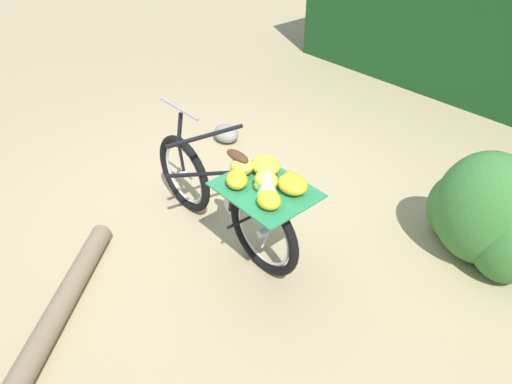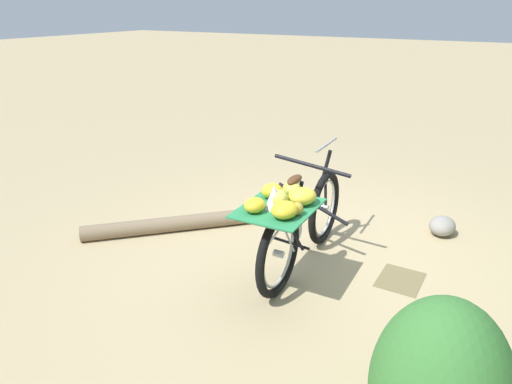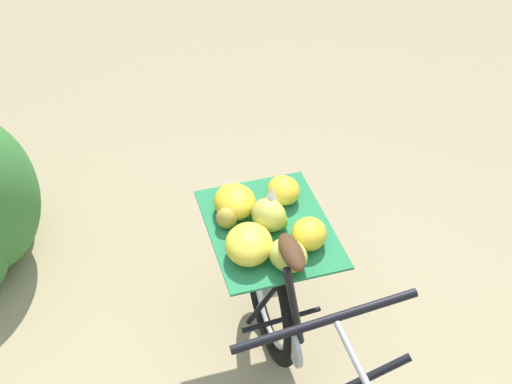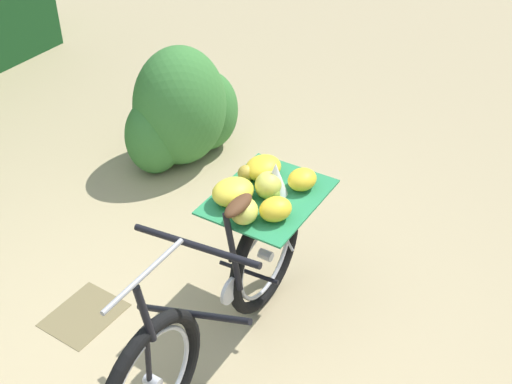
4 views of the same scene
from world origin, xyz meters
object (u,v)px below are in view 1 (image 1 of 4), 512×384
path_stone (226,133)px  shrub_cluster (484,216)px  bicycle (232,194)px  fallen_log (53,321)px

path_stone → shrub_cluster: bearing=-171.3°
bicycle → path_stone: 1.79m
fallen_log → path_stone: path_stone is taller
fallen_log → path_stone: bearing=-61.5°
path_stone → bicycle: bearing=145.6°
bicycle → fallen_log: 1.55m
fallen_log → shrub_cluster: size_ratio=1.85×
shrub_cluster → path_stone: bearing=8.7°
fallen_log → shrub_cluster: 3.26m
bicycle → fallen_log: bicycle is taller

